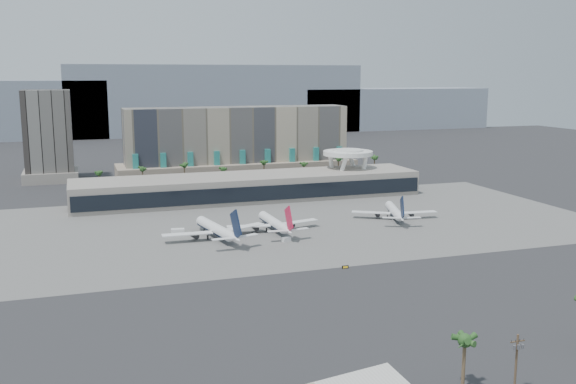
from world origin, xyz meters
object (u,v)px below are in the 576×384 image
object	(u,v)px
airliner_right	(395,211)
service_vehicle_a	(178,232)
utility_pole	(517,359)
airliner_left	(216,229)
service_vehicle_b	(286,239)
taxiway_sign	(345,267)
airliner_centre	(274,223)

from	to	relation	value
airliner_right	service_vehicle_a	distance (m)	91.99
utility_pole	airliner_left	xyz separation A→B (m)	(-29.93, 134.26, -3.45)
airliner_left	service_vehicle_b	size ratio (longest dim) A/B	13.22
taxiway_sign	service_vehicle_a	bearing A→B (deg)	126.52
utility_pole	airliner_centre	distance (m)	138.80
service_vehicle_b	taxiway_sign	distance (m)	38.34
airliner_left	airliner_right	size ratio (longest dim) A/B	1.15
service_vehicle_b	service_vehicle_a	bearing A→B (deg)	130.55
utility_pole	airliner_centre	bearing A→B (deg)	92.46
airliner_left	service_vehicle_a	xyz separation A→B (m)	(-12.94, 10.35, -2.47)
service_vehicle_b	utility_pole	bearing A→B (deg)	-105.08
airliner_left	taxiway_sign	world-z (taller)	airliner_left
service_vehicle_a	service_vehicle_b	size ratio (longest dim) A/B	1.58
utility_pole	airliner_centre	world-z (taller)	airliner_centre
utility_pole	airliner_right	world-z (taller)	airliner_right
airliner_left	taxiway_sign	size ratio (longest dim) A/B	19.33
utility_pole	taxiway_sign	world-z (taller)	utility_pole
utility_pole	airliner_right	xyz separation A→B (m)	(49.08, 143.43, -3.85)
airliner_left	airliner_centre	xyz separation A→B (m)	(23.97, 4.35, -0.30)
airliner_centre	service_vehicle_b	size ratio (longest dim) A/B	12.25
utility_pole	airliner_right	size ratio (longest dim) A/B	0.33
utility_pole	service_vehicle_b	bearing A→B (deg)	92.98
airliner_left	service_vehicle_b	bearing A→B (deg)	-37.50
utility_pole	service_vehicle_b	distance (m)	122.67
airliner_centre	service_vehicle_a	bearing A→B (deg)	168.67
airliner_left	airliner_right	world-z (taller)	airliner_left
utility_pole	airliner_centre	size ratio (longest dim) A/B	0.31
airliner_centre	service_vehicle_b	world-z (taller)	airliner_centre
airliner_centre	airliner_right	xyz separation A→B (m)	(55.04, 4.82, -0.10)
airliner_left	service_vehicle_a	size ratio (longest dim) A/B	8.39
airliner_right	service_vehicle_b	xyz separation A→B (m)	(-55.46, -21.09, -2.47)
service_vehicle_a	service_vehicle_b	world-z (taller)	service_vehicle_a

